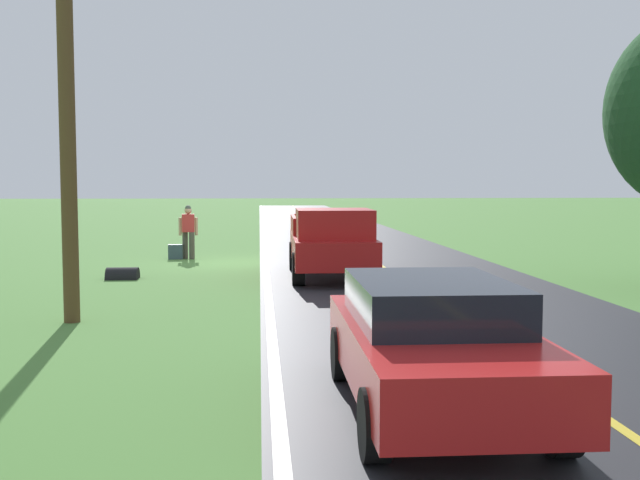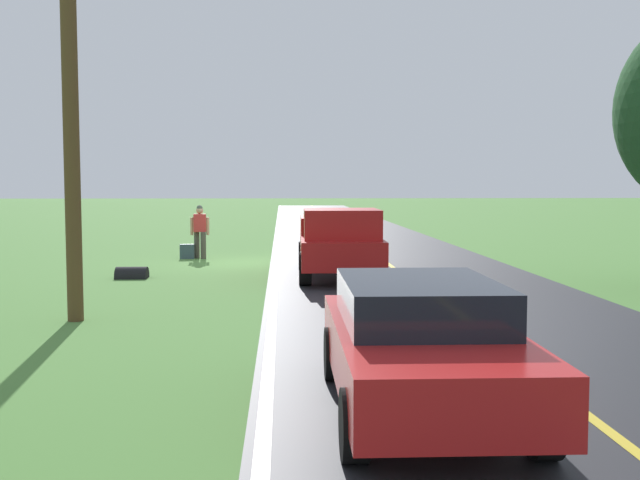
{
  "view_description": "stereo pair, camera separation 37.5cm",
  "coord_description": "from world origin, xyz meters",
  "px_view_note": "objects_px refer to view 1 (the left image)",
  "views": [
    {
      "loc": [
        -0.81,
        23.26,
        2.46
      ],
      "look_at": [
        -1.82,
        10.75,
        1.51
      ],
      "focal_mm": 42.3,
      "sensor_mm": 36.0,
      "label": 1
    },
    {
      "loc": [
        -1.18,
        23.29,
        2.46
      ],
      "look_at": [
        -1.82,
        10.75,
        1.51
      ],
      "focal_mm": 42.3,
      "sensor_mm": 36.0,
      "label": 2
    }
  ],
  "objects_px": {
    "hitchhiker_walking": "(188,229)",
    "suitcase_carried": "(175,252)",
    "pickup_truck_passing": "(331,241)",
    "utility_pole_roadside": "(67,93)",
    "sedan_ahead_same_lane": "(433,342)"
  },
  "relations": [
    {
      "from": "hitchhiker_walking",
      "to": "suitcase_carried",
      "type": "bearing_deg",
      "value": 14.44
    },
    {
      "from": "pickup_truck_passing",
      "to": "utility_pole_roadside",
      "type": "relative_size",
      "value": 0.68
    },
    {
      "from": "suitcase_carried",
      "to": "utility_pole_roadside",
      "type": "xyz_separation_m",
      "value": [
        0.6,
        11.07,
        3.78
      ]
    },
    {
      "from": "suitcase_carried",
      "to": "sedan_ahead_same_lane",
      "type": "xyz_separation_m",
      "value": [
        -4.58,
        16.7,
        0.52
      ]
    },
    {
      "from": "pickup_truck_passing",
      "to": "sedan_ahead_same_lane",
      "type": "xyz_separation_m",
      "value": [
        -0.0,
        11.53,
        -0.21
      ]
    },
    {
      "from": "hitchhiker_walking",
      "to": "sedan_ahead_same_lane",
      "type": "bearing_deg",
      "value": 103.93
    },
    {
      "from": "utility_pole_roadside",
      "to": "suitcase_carried",
      "type": "bearing_deg",
      "value": -93.12
    },
    {
      "from": "pickup_truck_passing",
      "to": "utility_pole_roadside",
      "type": "height_order",
      "value": "utility_pole_roadside"
    },
    {
      "from": "hitchhiker_walking",
      "to": "pickup_truck_passing",
      "type": "xyz_separation_m",
      "value": [
        -4.17,
        5.28,
        -0.01
      ]
    },
    {
      "from": "hitchhiker_walking",
      "to": "pickup_truck_passing",
      "type": "distance_m",
      "value": 6.73
    },
    {
      "from": "hitchhiker_walking",
      "to": "utility_pole_roadside",
      "type": "height_order",
      "value": "utility_pole_roadside"
    },
    {
      "from": "pickup_truck_passing",
      "to": "sedan_ahead_same_lane",
      "type": "distance_m",
      "value": 11.53
    },
    {
      "from": "pickup_truck_passing",
      "to": "utility_pole_roadside",
      "type": "distance_m",
      "value": 8.42
    },
    {
      "from": "pickup_truck_passing",
      "to": "hitchhiker_walking",
      "type": "bearing_deg",
      "value": -51.72
    },
    {
      "from": "hitchhiker_walking",
      "to": "pickup_truck_passing",
      "type": "bearing_deg",
      "value": 128.28
    }
  ]
}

